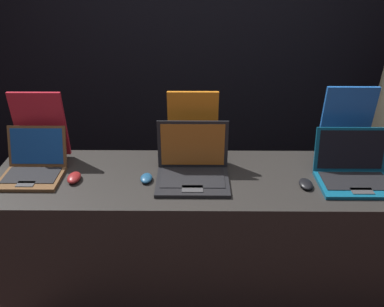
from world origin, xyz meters
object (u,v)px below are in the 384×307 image
object	(u,v)px
promo_stand_middle	(193,129)
mouse_back	(306,184)
laptop_back	(354,171)
laptop_front	(33,166)
promo_stand_back	(345,126)
promo_stand_front	(41,128)
laptop_middle	(193,167)
mouse_front	(74,178)
mouse_middle	(146,178)

from	to	relation	value
promo_stand_middle	mouse_back	bearing A→B (deg)	-25.01
laptop_back	laptop_front	bearing A→B (deg)	178.46
promo_stand_middle	promo_stand_back	bearing A→B (deg)	0.51
promo_stand_front	laptop_back	world-z (taller)	promo_stand_front
laptop_middle	promo_stand_middle	xyz separation A→B (m)	(0.00, 0.20, 0.13)
mouse_front	promo_stand_front	bearing A→B (deg)	132.93
mouse_front	laptop_middle	size ratio (longest dim) A/B	0.28
promo_stand_front	promo_stand_back	bearing A→B (deg)	-0.37
laptop_back	mouse_front	bearing A→B (deg)	-179.40
promo_stand_middle	laptop_front	bearing A→B (deg)	-168.89
mouse_front	laptop_middle	world-z (taller)	laptop_middle
laptop_back	promo_stand_back	bearing A→B (deg)	90.00
laptop_back	mouse_back	bearing A→B (deg)	-167.20
mouse_middle	mouse_back	size ratio (longest dim) A/B	0.91
mouse_front	promo_stand_front	xyz separation A→B (m)	(-0.24, 0.25, 0.18)
laptop_front	promo_stand_front	xyz separation A→B (m)	(0.00, 0.19, 0.14)
mouse_middle	promo_stand_back	size ratio (longest dim) A/B	0.21
mouse_front	promo_stand_middle	distance (m)	0.71
mouse_middle	promo_stand_middle	distance (m)	0.39
laptop_front	laptop_middle	distance (m)	0.88
promo_stand_middle	mouse_back	world-z (taller)	promo_stand_middle
laptop_front	promo_stand_back	size ratio (longest dim) A/B	0.72
promo_stand_middle	promo_stand_back	distance (m)	0.87
promo_stand_front	promo_stand_middle	distance (m)	0.88
laptop_back	mouse_middle	bearing A→B (deg)	-179.32
laptop_middle	promo_stand_back	bearing A→B (deg)	13.37
mouse_middle	promo_stand_middle	size ratio (longest dim) A/B	0.22
mouse_front	promo_stand_middle	xyz separation A→B (m)	(0.64, 0.24, 0.18)
laptop_front	laptop_back	size ratio (longest dim) A/B	0.83
laptop_middle	mouse_middle	world-z (taller)	laptop_middle
mouse_front	promo_stand_middle	bearing A→B (deg)	20.11
promo_stand_front	promo_stand_back	size ratio (longest dim) A/B	0.91
mouse_front	mouse_back	size ratio (longest dim) A/B	1.05
promo_stand_front	laptop_back	xyz separation A→B (m)	(1.75, -0.24, -0.13)
laptop_middle	promo_stand_middle	size ratio (longest dim) A/B	0.92
laptop_middle	laptop_back	bearing A→B (deg)	-1.37
laptop_back	laptop_middle	bearing A→B (deg)	178.63
promo_stand_front	laptop_middle	distance (m)	0.92
laptop_front	promo_stand_back	xyz separation A→B (m)	(1.75, 0.18, 0.16)
promo_stand_front	laptop_back	size ratio (longest dim) A/B	1.04
promo_stand_front	promo_stand_back	xyz separation A→B (m)	(1.75, -0.01, 0.02)
laptop_back	mouse_back	size ratio (longest dim) A/B	3.82
mouse_front	mouse_back	xyz separation A→B (m)	(1.25, -0.05, -0.00)
promo_stand_middle	promo_stand_back	size ratio (longest dim) A/B	0.94
mouse_front	promo_stand_back	bearing A→B (deg)	9.13
mouse_front	laptop_back	size ratio (longest dim) A/B	0.27
mouse_middle	laptop_back	size ratio (longest dim) A/B	0.24
mouse_front	mouse_middle	world-z (taller)	mouse_front
mouse_front	mouse_middle	size ratio (longest dim) A/B	1.15
laptop_middle	promo_stand_middle	distance (m)	0.24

